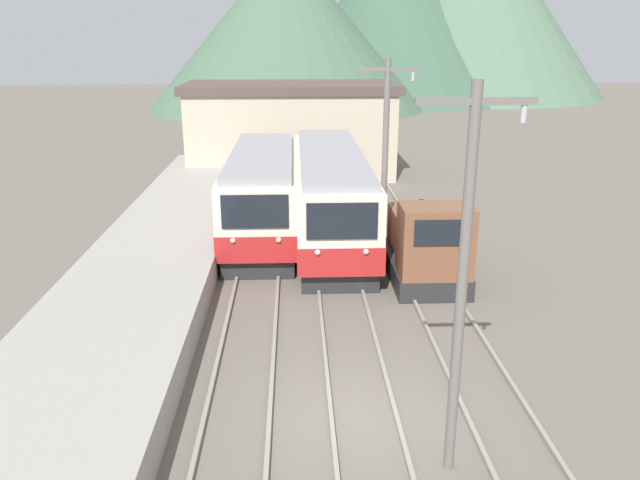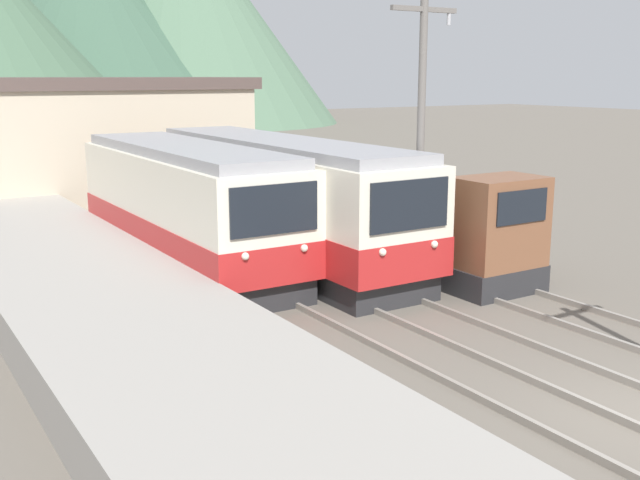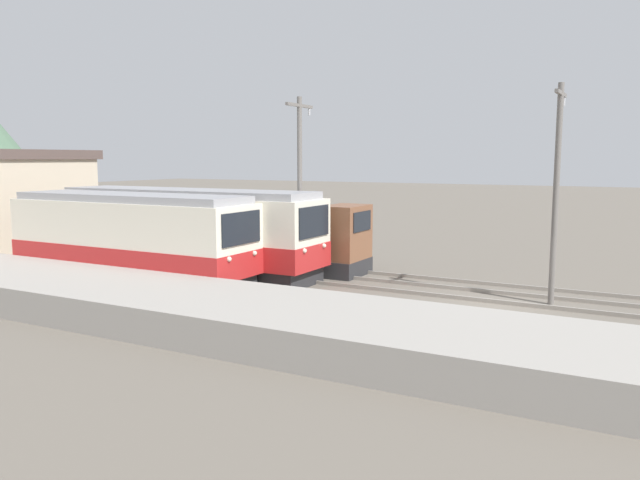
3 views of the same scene
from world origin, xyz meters
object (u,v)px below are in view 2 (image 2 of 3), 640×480
commuter_train_left (187,211)px  catenary_mast_mid (421,134)px  commuter_train_center (279,204)px  shunting_locomotive (461,237)px

commuter_train_left → catenary_mast_mid: size_ratio=1.44×
commuter_train_left → catenary_mast_mid: catenary_mast_mid is taller
commuter_train_center → shunting_locomotive: 5.67m
shunting_locomotive → catenary_mast_mid: (-1.49, 0.02, 2.83)m
commuter_train_left → commuter_train_center: 2.83m
commuter_train_left → shunting_locomotive: bearing=-41.9°
catenary_mast_mid → commuter_train_center: bearing=107.5°
commuter_train_left → commuter_train_center: commuter_train_center is taller
catenary_mast_mid → shunting_locomotive: bearing=-0.8°
commuter_train_center → catenary_mast_mid: 5.52m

